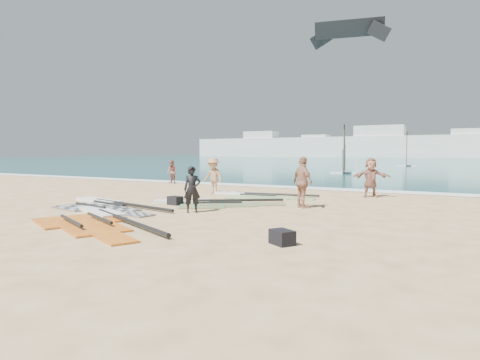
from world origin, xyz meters
The scene contains 18 objects.
ground centered at (0.00, 0.00, 0.00)m, with size 300.00×300.00×0.00m, color #DBB780.
sea centered at (0.00, 132.00, 0.00)m, with size 300.00×240.00×0.06m, color #0B4F4F.
surf_line centered at (0.00, 12.30, 0.00)m, with size 300.00×1.20×0.04m, color white.
far_town centered at (-15.72, 150.00, 4.49)m, with size 160.00×8.00×12.00m.
rig_grey centered at (-3.88, 1.55, 0.05)m, with size 5.83×2.85×0.20m.
rig_green centered at (-0.44, 7.27, 0.05)m, with size 5.07×2.30×0.20m.
rig_orange centered at (-0.76, 3.92, 0.05)m, with size 5.05×3.76×0.20m.
rig_red centered at (-1.55, -0.81, 0.05)m, with size 5.88×4.03×0.20m.
gear_bag_near centered at (-1.76, 3.18, 0.17)m, with size 0.53×0.38×0.34m, color black.
gear_bag_far centered at (4.51, -0.99, 0.16)m, with size 0.54×0.38×0.33m, color black.
person_wetsuit centered at (0.00, 1.89, 0.79)m, with size 0.57×0.38×1.57m, color black.
beachgoer_left centered at (-8.58, 11.50, 0.76)m, with size 0.74×0.58×1.53m, color #975950.
beachgoer_mid centered at (-2.59, 7.18, 0.89)m, with size 1.15×0.66×1.78m, color tan.
beachgoer_back centered at (2.86, 4.77, 0.94)m, with size 1.11×0.46×1.89m, color tan.
beachgoer_right centered at (4.34, 9.58, 0.90)m, with size 1.67×0.53×1.80m, color #AE715C.
windsurfer_left centered at (-1.78, 28.46, 1.34)m, with size 2.63×3.09×4.65m.
windsurfer_centre centered at (0.97, 51.87, 1.40)m, with size 2.79×3.33×4.97m.
kitesurf_kite centered at (-3.07, 34.53, 14.91)m, with size 8.37×2.52×2.67m.
Camera 1 is at (7.95, -9.09, 2.05)m, focal length 30.00 mm.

